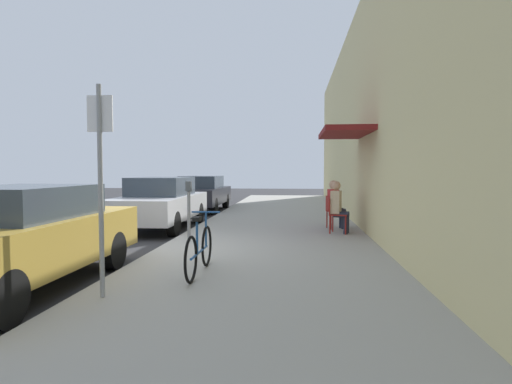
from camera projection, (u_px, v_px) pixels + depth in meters
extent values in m
plane|color=#2D2D30|center=(157.00, 254.00, 8.51)|extent=(60.00, 60.00, 0.00)
cube|color=#9E9B93|center=(274.00, 237.00, 10.29)|extent=(4.50, 32.00, 0.12)
cube|color=beige|center=(377.00, 107.00, 9.91)|extent=(0.30, 32.00, 6.32)
cube|color=maroon|center=(344.00, 133.00, 10.40)|extent=(1.10, 2.80, 0.12)
cube|color=#A58433|center=(16.00, 244.00, 5.89)|extent=(1.80, 4.40, 0.68)
cube|color=#333D47|center=(21.00, 202.00, 6.01)|extent=(1.48, 2.11, 0.46)
cylinder|color=black|center=(113.00, 251.00, 7.19)|extent=(0.22, 0.64, 0.64)
cylinder|color=black|center=(25.00, 249.00, 7.33)|extent=(0.22, 0.64, 0.64)
cylinder|color=black|center=(2.00, 299.00, 4.47)|extent=(0.22, 0.64, 0.64)
cube|color=#B7B7BC|center=(160.00, 207.00, 12.16)|extent=(1.80, 4.40, 0.63)
cube|color=#333D47|center=(161.00, 186.00, 12.28)|extent=(1.48, 2.11, 0.52)
cylinder|color=black|center=(198.00, 213.00, 13.46)|extent=(0.22, 0.64, 0.64)
cylinder|color=black|center=(150.00, 213.00, 13.61)|extent=(0.22, 0.64, 0.64)
cylinder|color=black|center=(173.00, 224.00, 10.75)|extent=(0.22, 0.64, 0.64)
cylinder|color=black|center=(113.00, 223.00, 10.89)|extent=(0.22, 0.64, 0.64)
cube|color=black|center=(201.00, 196.00, 17.46)|extent=(1.80, 4.40, 0.63)
cube|color=#333D47|center=(202.00, 182.00, 17.58)|extent=(1.48, 2.11, 0.49)
cylinder|color=black|center=(226.00, 201.00, 18.76)|extent=(0.22, 0.64, 0.64)
cylinder|color=black|center=(190.00, 201.00, 18.90)|extent=(0.22, 0.64, 0.64)
cylinder|color=black|center=(214.00, 206.00, 16.04)|extent=(0.22, 0.64, 0.64)
cylinder|color=black|center=(173.00, 206.00, 16.19)|extent=(0.22, 0.64, 0.64)
cylinder|color=slate|center=(189.00, 216.00, 9.27)|extent=(0.07, 0.07, 1.10)
cube|color=#383D42|center=(189.00, 186.00, 9.23)|extent=(0.12, 0.10, 0.22)
cylinder|color=gray|center=(101.00, 192.00, 5.17)|extent=(0.06, 0.06, 2.60)
cube|color=white|center=(100.00, 114.00, 5.14)|extent=(0.32, 0.02, 0.44)
torus|color=black|center=(207.00, 246.00, 6.90)|extent=(0.04, 0.66, 0.66)
torus|color=black|center=(191.00, 259.00, 5.86)|extent=(0.04, 0.66, 0.66)
cylinder|color=#1E4C8C|center=(199.00, 252.00, 6.38)|extent=(0.04, 1.05, 0.04)
cylinder|color=#1E4C8C|center=(197.00, 237.00, 6.22)|extent=(0.04, 0.04, 0.50)
cube|color=black|center=(197.00, 219.00, 6.20)|extent=(0.10, 0.20, 0.06)
cylinder|color=#1E4C8C|center=(206.00, 229.00, 6.84)|extent=(0.03, 0.03, 0.56)
cylinder|color=#1E4C8C|center=(206.00, 212.00, 6.82)|extent=(0.46, 0.03, 0.03)
cylinder|color=maroon|center=(348.00, 224.00, 10.61)|extent=(0.04, 0.04, 0.45)
cylinder|color=maroon|center=(346.00, 225.00, 10.26)|extent=(0.04, 0.04, 0.45)
cylinder|color=maroon|center=(333.00, 223.00, 10.75)|extent=(0.04, 0.04, 0.45)
cylinder|color=maroon|center=(330.00, 225.00, 10.39)|extent=(0.04, 0.04, 0.45)
cube|color=maroon|center=(339.00, 214.00, 10.49)|extent=(0.54, 0.54, 0.03)
cube|color=maroon|center=(331.00, 206.00, 10.55)|extent=(0.14, 0.43, 0.40)
cylinder|color=#232838|center=(347.00, 224.00, 10.53)|extent=(0.11, 0.11, 0.47)
cylinder|color=#232838|center=(342.00, 214.00, 10.57)|extent=(0.38, 0.23, 0.14)
cylinder|color=#232838|center=(346.00, 225.00, 10.35)|extent=(0.11, 0.11, 0.47)
cylinder|color=#232838|center=(340.00, 215.00, 10.38)|extent=(0.38, 0.23, 0.14)
cube|color=#CCB28C|center=(336.00, 202.00, 10.50)|extent=(0.31, 0.41, 0.56)
sphere|color=tan|center=(336.00, 186.00, 10.48)|extent=(0.22, 0.22, 0.22)
cylinder|color=maroon|center=(340.00, 219.00, 11.55)|extent=(0.04, 0.04, 0.45)
cylinder|color=maroon|center=(345.00, 221.00, 11.18)|extent=(0.04, 0.04, 0.45)
cylinder|color=maroon|center=(327.00, 219.00, 11.51)|extent=(0.04, 0.04, 0.45)
cylinder|color=maroon|center=(331.00, 221.00, 11.13)|extent=(0.04, 0.04, 0.45)
cube|color=maroon|center=(336.00, 211.00, 11.33)|extent=(0.52, 0.52, 0.03)
cube|color=maroon|center=(328.00, 204.00, 11.30)|extent=(0.12, 0.44, 0.40)
cylinder|color=#232838|center=(341.00, 219.00, 11.46)|extent=(0.11, 0.11, 0.47)
cylinder|color=#232838|center=(337.00, 211.00, 11.44)|extent=(0.38, 0.21, 0.14)
cylinder|color=#232838|center=(343.00, 220.00, 11.26)|extent=(0.11, 0.11, 0.47)
cylinder|color=#232838|center=(339.00, 211.00, 11.24)|extent=(0.38, 0.21, 0.14)
cube|color=#B22626|center=(333.00, 200.00, 11.31)|extent=(0.29, 0.40, 0.56)
sphere|color=tan|center=(333.00, 184.00, 11.29)|extent=(0.22, 0.22, 0.22)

